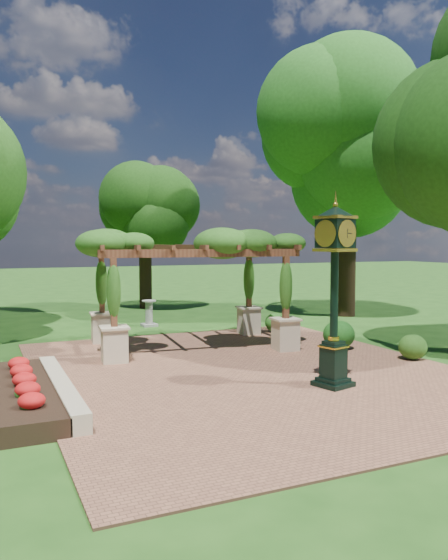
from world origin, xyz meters
name	(u,v)px	position (x,y,z in m)	size (l,w,h in m)	color
ground	(268,381)	(0.00, 0.00, 0.00)	(120.00, 120.00, 0.00)	#1E4714
brick_plaza	(249,371)	(0.00, 1.00, 0.02)	(10.00, 12.00, 0.04)	brown
border_wall	(61,389)	(-4.60, 0.50, 0.20)	(0.35, 5.00, 0.40)	#C6B793
flower_bed	(14,395)	(-5.50, 0.50, 0.18)	(1.50, 5.00, 0.36)	red
pedestal_clock	(335,279)	(1.03, -1.10, 2.43)	(0.97, 0.97, 4.06)	black
pergola	(190,250)	(-0.19, 4.58, 3.00)	(6.13, 4.20, 3.65)	beige
sundial	(149,315)	(-0.15, 9.16, 0.44)	(0.57, 0.57, 1.00)	gray
shrub_front	(413,347)	(4.63, 0.28, 0.38)	(0.76, 0.76, 0.68)	#295618
shrub_mid	(339,335)	(3.70, 2.35, 0.47)	(0.95, 0.95, 0.85)	#194D15
shrub_back	(276,323)	(3.47, 5.74, 0.38)	(0.75, 0.75, 0.68)	#29641D
tree_north	(145,213)	(1.37, 14.85, 4.64)	(3.46, 3.46, 6.79)	#321F14
tree_east_far	(348,140)	(8.56, 8.50, 7.60)	(5.70, 5.70, 11.06)	black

